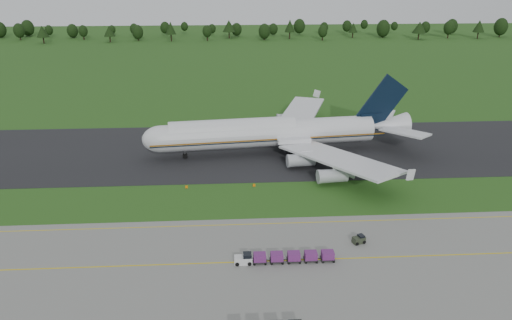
{
  "coord_description": "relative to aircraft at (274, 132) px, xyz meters",
  "views": [
    {
      "loc": [
        -5.16,
        -88.34,
        43.34
      ],
      "look_at": [
        0.34,
        2.0,
        7.59
      ],
      "focal_mm": 35.0,
      "sensor_mm": 36.0,
      "label": 1
    }
  ],
  "objects": [
    {
      "name": "apron_markings",
      "position": [
        -6.09,
        -52.72,
        -5.25
      ],
      "size": [
        300.0,
        30.2,
        0.01
      ],
      "color": "gold",
      "rests_on": "apron"
    },
    {
      "name": "aircraft",
      "position": [
        0.0,
        0.0,
        0.0
      ],
      "size": [
        66.45,
        64.27,
        18.61
      ],
      "color": "silver",
      "rests_on": "ground"
    },
    {
      "name": "utility_cart",
      "position": [
        10.17,
        -43.21,
        -4.72
      ],
      "size": [
        2.29,
        1.8,
        1.1
      ],
      "color": "#2B3223",
      "rests_on": "apron"
    },
    {
      "name": "edge_markers",
      "position": [
        -12.9,
        -19.61,
        -5.04
      ],
      "size": [
        14.49,
        0.3,
        0.6
      ],
      "color": "orange",
      "rests_on": "ground"
    },
    {
      "name": "tree_line",
      "position": [
        7.94,
        195.42,
        1.18
      ],
      "size": [
        527.85,
        22.45,
        11.73
      ],
      "color": "black",
      "rests_on": "ground"
    },
    {
      "name": "ground",
      "position": [
        -6.09,
        -25.74,
        -5.31
      ],
      "size": [
        600.0,
        600.0,
        0.0
      ],
      "primitive_type": "plane",
      "color": "#224C16",
      "rests_on": "ground"
    },
    {
      "name": "apron",
      "position": [
        -6.09,
        -59.74,
        -5.28
      ],
      "size": [
        300.0,
        52.0,
        0.06
      ],
      "primitive_type": "cube",
      "color": "slate",
      "rests_on": "ground"
    },
    {
      "name": "baggage_train",
      "position": [
        -3.0,
        -48.1,
        -4.4
      ],
      "size": [
        15.64,
        1.66,
        1.6
      ],
      "color": "silver",
      "rests_on": "apron"
    },
    {
      "name": "taxiway",
      "position": [
        -6.09,
        2.26,
        -5.27
      ],
      "size": [
        300.0,
        40.0,
        0.08
      ],
      "primitive_type": "cube",
      "color": "black",
      "rests_on": "ground"
    }
  ]
}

